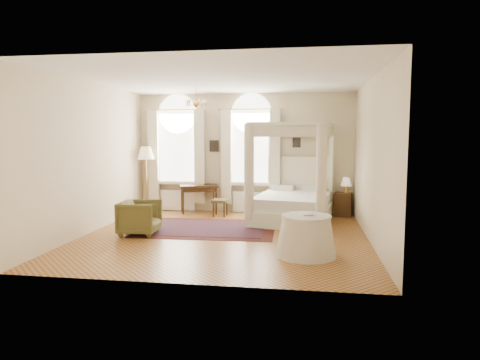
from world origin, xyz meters
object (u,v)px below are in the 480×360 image
object	(u,v)px
nightstand	(343,204)
side_table	(306,236)
floor_lamp	(146,156)
armchair	(140,218)
stool	(220,202)
writing_desk	(199,189)
coffee_table	(133,217)
canopy_bed	(292,199)

from	to	relation	value
nightstand	side_table	size ratio (longest dim) A/B	0.59
floor_lamp	armchair	bearing A→B (deg)	-72.21
armchair	floor_lamp	distance (m)	3.03
stool	side_table	distance (m)	4.14
nightstand	floor_lamp	distance (m)	5.54
nightstand	stool	xyz separation A→B (m)	(-3.23, -0.48, 0.06)
writing_desk	stool	world-z (taller)	writing_desk
stool	side_table	xyz separation A→B (m)	(2.25, -3.48, -0.01)
floor_lamp	side_table	size ratio (longest dim) A/B	1.70
coffee_table	armchair	bearing A→B (deg)	-7.57
canopy_bed	nightstand	bearing A→B (deg)	34.75
side_table	canopy_bed	bearing A→B (deg)	96.25
coffee_table	canopy_bed	bearing A→B (deg)	29.03
side_table	writing_desk	bearing A→B (deg)	126.90
stool	armchair	world-z (taller)	armchair
floor_lamp	nightstand	bearing A→B (deg)	1.73
armchair	canopy_bed	bearing A→B (deg)	-62.66
writing_desk	coffee_table	xyz separation A→B (m)	(-0.78, -2.77, -0.30)
floor_lamp	side_table	bearing A→B (deg)	-40.66
coffee_table	side_table	distance (m)	3.91
canopy_bed	side_table	world-z (taller)	canopy_bed
writing_desk	side_table	xyz separation A→B (m)	(2.95, -3.93, -0.30)
writing_desk	stool	distance (m)	0.88
stool	armchair	distance (m)	2.68
coffee_table	writing_desk	bearing A→B (deg)	74.17
canopy_bed	coffee_table	distance (m)	3.89
canopy_bed	nightstand	distance (m)	1.62
nightstand	side_table	distance (m)	4.08
canopy_bed	nightstand	size ratio (longest dim) A/B	4.00
writing_desk	armchair	distance (m)	2.87
stool	floor_lamp	bearing A→B (deg)	171.63
floor_lamp	side_table	xyz separation A→B (m)	(4.42, -3.80, -1.20)
armchair	side_table	world-z (taller)	armchair
writing_desk	armchair	size ratio (longest dim) A/B	1.43
stool	floor_lamp	distance (m)	2.49
coffee_table	side_table	size ratio (longest dim) A/B	0.66
coffee_table	stool	bearing A→B (deg)	57.45
writing_desk	coffee_table	world-z (taller)	writing_desk
nightstand	floor_lamp	bearing A→B (deg)	-178.27
canopy_bed	stool	xyz separation A→B (m)	(-1.92, 0.43, -0.18)
nightstand	armchair	size ratio (longest dim) A/B	0.77
stool	floor_lamp	world-z (taller)	floor_lamp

